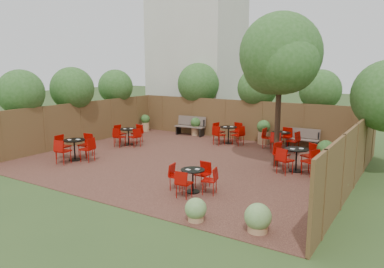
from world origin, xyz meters
The scene contains 13 objects.
ground centered at (0.00, 0.00, 0.00)m, with size 80.00×80.00×0.00m, color #354F23.
courtyard_paving centered at (0.00, 0.00, 0.01)m, with size 12.00×10.00×0.02m, color #391F17.
fence_back centered at (0.00, 5.00, 1.00)m, with size 12.00×0.08×2.00m, color brown.
fence_left centered at (-6.00, 0.00, 1.00)m, with size 0.08×10.00×2.00m, color brown.
fence_right centered at (6.00, 0.00, 1.00)m, with size 0.08×10.00×2.00m, color brown.
neighbour_building centered at (-4.50, 8.00, 4.00)m, with size 5.00×4.00×8.00m, color beige.
overhang_foliage centered at (-1.01, 2.90, 2.63)m, with size 15.46×10.31×2.39m.
courtyard_tree centered at (3.14, 1.15, 3.94)m, with size 2.98×2.91×5.54m.
park_bench_left centered at (-2.83, 4.63, 0.54)m, with size 1.67×0.68×1.01m.
park_bench_right centered at (3.15, 4.62, 0.48)m, with size 1.47×0.55×0.89m.
bistro_tables centered at (0.02, 0.88, 0.48)m, with size 9.63×8.32×0.95m.
planters centered at (0.40, 3.56, 0.60)m, with size 11.08×3.94×1.14m.
low_shrubs centered at (4.87, -2.92, 0.35)m, with size 3.07×4.18×0.75m.
Camera 1 is at (7.64, -11.78, 3.72)m, focal length 34.60 mm.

